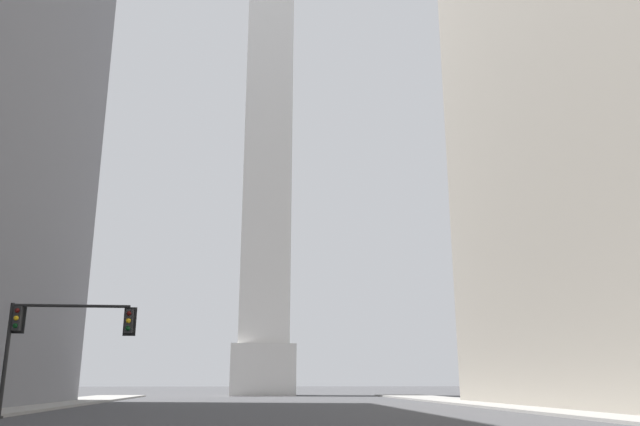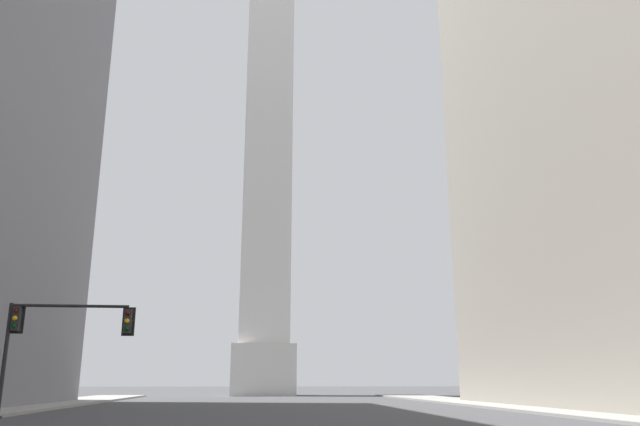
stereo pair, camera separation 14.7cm
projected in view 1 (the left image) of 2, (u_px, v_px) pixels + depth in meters
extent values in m
cube|color=gray|center=(614.00, 415.00, 28.34)|extent=(5.00, 86.13, 0.15)
cube|color=silver|center=(263.00, 370.00, 71.52)|extent=(7.25, 7.25, 5.65)
cube|color=white|center=(269.00, 89.00, 80.74)|extent=(5.80, 5.80, 65.02)
cylinder|color=black|center=(6.00, 359.00, 27.77)|extent=(0.18, 0.18, 5.03)
cube|color=black|center=(18.00, 318.00, 28.28)|extent=(0.34, 0.34, 1.10)
cube|color=black|center=(19.00, 319.00, 28.45)|extent=(0.58, 0.04, 1.32)
sphere|color=#410907|center=(17.00, 310.00, 28.19)|extent=(0.22, 0.22, 0.22)
sphere|color=yellow|center=(16.00, 318.00, 28.10)|extent=(0.22, 0.22, 0.22)
sphere|color=#073410|center=(15.00, 326.00, 28.01)|extent=(0.22, 0.22, 0.22)
cylinder|color=black|center=(72.00, 306.00, 28.69)|extent=(5.23, 0.14, 0.14)
sphere|color=black|center=(13.00, 305.00, 28.40)|extent=(0.18, 0.18, 0.18)
cube|color=black|center=(129.00, 321.00, 28.79)|extent=(0.34, 0.34, 1.10)
cube|color=black|center=(130.00, 322.00, 28.96)|extent=(0.58, 0.04, 1.32)
sphere|color=#410907|center=(129.00, 313.00, 28.70)|extent=(0.22, 0.22, 0.22)
sphere|color=yellow|center=(128.00, 321.00, 28.61)|extent=(0.22, 0.22, 0.22)
sphere|color=#073410|center=(128.00, 328.00, 28.52)|extent=(0.22, 0.22, 0.22)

